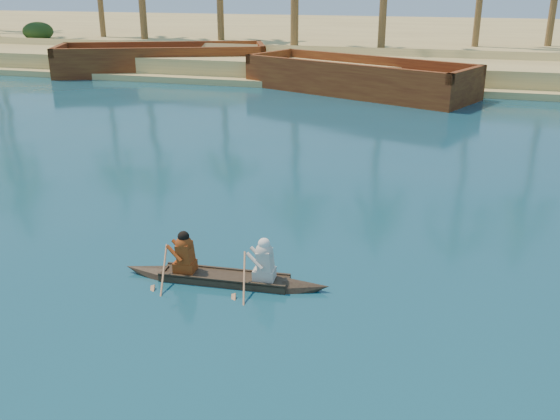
% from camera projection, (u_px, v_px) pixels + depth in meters
% --- Properties ---
extents(sandy_embankment, '(150.00, 51.00, 1.50)m').
position_uv_depth(sandy_embankment, '(500.00, 44.00, 54.07)').
color(sandy_embankment, '#DAC87B').
rests_on(sandy_embankment, ground).
extents(shrub_cluster, '(100.00, 6.00, 2.40)m').
position_uv_depth(shrub_cluster, '(512.00, 56.00, 39.97)').
color(shrub_cluster, '#213C16').
rests_on(shrub_cluster, ground).
extents(canoe, '(4.35, 0.84, 1.19)m').
position_uv_depth(canoe, '(224.00, 272.00, 12.65)').
color(canoe, '#39301F').
rests_on(canoe, ground).
extents(barge_left, '(13.87, 8.99, 2.20)m').
position_uv_depth(barge_left, '(162.00, 62.00, 40.42)').
color(barge_left, brown).
rests_on(barge_left, ground).
extents(barge_mid, '(13.15, 8.64, 2.08)m').
position_uv_depth(barge_mid, '(358.00, 79.00, 33.74)').
color(barge_mid, brown).
rests_on(barge_mid, ground).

